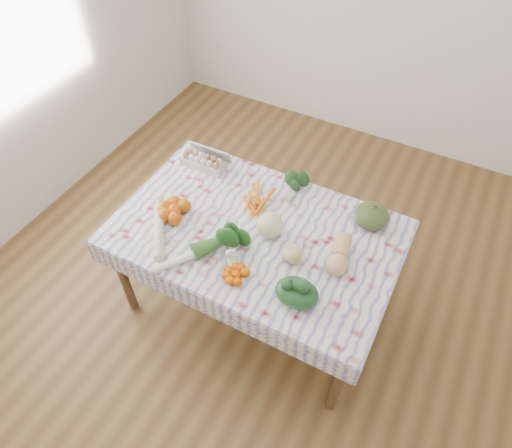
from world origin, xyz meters
name	(u,v)px	position (x,y,z in m)	size (l,w,h in m)	color
ground	(256,301)	(0.00, 0.00, 0.00)	(4.50, 4.50, 0.00)	brown
dining_table	(256,240)	(0.00, 0.00, 0.68)	(1.60, 1.00, 0.75)	brown
tablecloth	(256,231)	(0.00, 0.00, 0.76)	(1.66, 1.06, 0.01)	white
egg_carton	(203,162)	(-0.58, 0.34, 0.80)	(0.30, 0.12, 0.08)	beige
carrot_bunch	(255,202)	(-0.11, 0.19, 0.78)	(0.23, 0.21, 0.04)	orange
kale_bunch	(294,186)	(0.06, 0.39, 0.82)	(0.14, 0.12, 0.12)	#1D3D19
kabocha_squash	(372,215)	(0.57, 0.37, 0.83)	(0.20, 0.20, 0.13)	#3C4E23
cabbage	(270,225)	(0.08, 0.02, 0.84)	(0.15, 0.15, 0.15)	beige
butternut_squash	(340,254)	(0.51, 0.02, 0.82)	(0.12, 0.26, 0.12)	#DEAC72
orange_cluster	(175,210)	(-0.49, -0.12, 0.81)	(0.26, 0.26, 0.09)	#D05608
broccoli	(230,244)	(-0.06, -0.21, 0.82)	(0.17, 0.17, 0.12)	#1C5219
mandarin_cluster	(236,274)	(0.06, -0.34, 0.79)	(0.17, 0.17, 0.05)	#E05300
grapefruit	(293,254)	(0.28, -0.10, 0.82)	(0.11, 0.11, 0.11)	#D2CC73
spinach_bag	(297,293)	(0.40, -0.31, 0.81)	(0.23, 0.18, 0.10)	#133416
daikon	(159,231)	(-0.48, -0.29, 0.79)	(0.06, 0.06, 0.42)	beige
leek	(192,255)	(-0.22, -0.35, 0.79)	(0.05, 0.05, 0.44)	white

